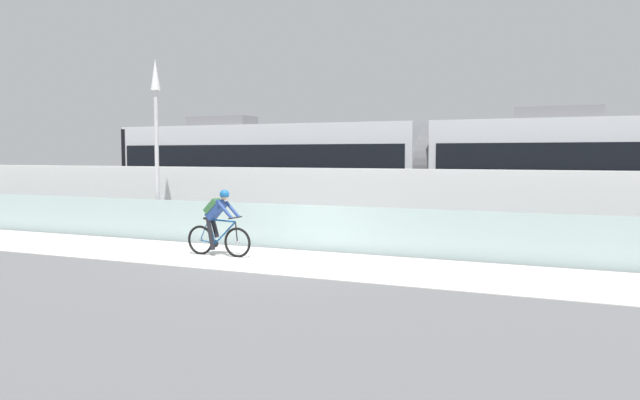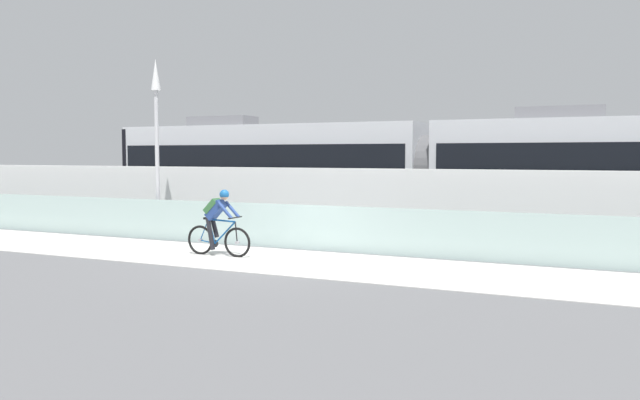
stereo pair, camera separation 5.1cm
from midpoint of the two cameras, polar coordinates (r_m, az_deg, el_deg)
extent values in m
plane|color=slate|center=(14.84, -4.41, -5.39)|extent=(200.00, 200.00, 0.00)
cube|color=silver|center=(14.84, -4.41, -5.36)|extent=(32.00, 3.20, 0.01)
cube|color=#ADC6C1|center=(16.39, -1.30, -2.44)|extent=(32.00, 0.05, 1.15)
cube|color=white|center=(17.98, 1.18, -0.41)|extent=(32.00, 0.36, 2.06)
cube|color=#595654|center=(20.37, 3.94, -2.79)|extent=(32.00, 0.08, 0.01)
cube|color=#595654|center=(21.71, 5.26, -2.37)|extent=(32.00, 0.08, 0.01)
cube|color=silver|center=(22.45, -4.39, 2.70)|extent=(11.00, 2.50, 3.10)
cube|color=black|center=(22.45, -4.39, 3.59)|extent=(10.56, 2.54, 1.04)
cube|color=#14724C|center=(22.53, -4.37, -0.79)|extent=(10.78, 2.53, 0.28)
cube|color=slate|center=(23.49, -8.68, 6.95)|extent=(2.40, 1.10, 0.36)
cube|color=#232326|center=(24.42, -11.62, -0.88)|extent=(1.40, 1.88, 0.20)
cylinder|color=black|center=(23.86, -12.63, -1.16)|extent=(0.60, 0.10, 0.60)
cylinder|color=black|center=(25.01, -10.66, -0.89)|extent=(0.60, 0.10, 0.60)
cube|color=#232326|center=(21.08, 4.06, -1.58)|extent=(1.40, 1.88, 0.20)
cylinder|color=black|center=(20.42, 3.35, -1.93)|extent=(0.60, 0.10, 0.60)
cylinder|color=black|center=(21.76, 4.71, -1.57)|extent=(0.60, 0.10, 0.60)
cube|color=black|center=(25.53, -15.18, 2.73)|extent=(0.16, 2.54, 2.94)
cube|color=silver|center=(19.69, 26.43, 2.09)|extent=(11.00, 2.50, 3.10)
cube|color=black|center=(19.68, 26.46, 3.11)|extent=(10.56, 2.54, 1.04)
cube|color=#14724C|center=(19.78, 26.30, -1.88)|extent=(10.78, 2.53, 0.28)
cube|color=slate|center=(19.75, 20.79, 7.28)|extent=(2.40, 1.10, 0.36)
cube|color=#232326|center=(19.98, 16.14, -2.05)|extent=(1.40, 1.88, 0.20)
cylinder|color=black|center=(19.28, 15.83, -2.44)|extent=(0.60, 0.10, 0.60)
cylinder|color=black|center=(20.69, 16.43, -2.01)|extent=(0.60, 0.10, 0.60)
cylinder|color=#59595B|center=(20.32, 9.99, 2.50)|extent=(0.60, 2.30, 2.30)
torus|color=black|center=(15.23, -7.33, -3.80)|extent=(0.72, 0.06, 0.72)
cylinder|color=#99999E|center=(15.23, -7.33, -3.80)|extent=(0.07, 0.10, 0.07)
torus|color=black|center=(15.80, -10.58, -3.55)|extent=(0.72, 0.06, 0.72)
cylinder|color=#99999E|center=(15.80, -10.58, -3.55)|extent=(0.07, 0.10, 0.07)
cylinder|color=#144C8C|center=(15.38, -8.41, -2.92)|extent=(0.60, 0.04, 0.58)
cylinder|color=#144C8C|center=(15.58, -9.58, -2.79)|extent=(0.22, 0.04, 0.59)
cylinder|color=#144C8C|center=(15.39, -8.70, -1.83)|extent=(0.76, 0.04, 0.07)
cylinder|color=#144C8C|center=(15.68, -9.94, -3.70)|extent=(0.43, 0.03, 0.09)
cylinder|color=#144C8C|center=(15.70, -10.23, -2.63)|extent=(0.27, 0.02, 0.53)
cylinder|color=black|center=(15.21, -7.42, -2.88)|extent=(0.08, 0.03, 0.49)
cube|color=black|center=(15.60, -9.87, -1.64)|extent=(0.24, 0.10, 0.05)
cylinder|color=black|center=(15.18, -7.51, -1.58)|extent=(0.03, 0.58, 0.03)
cylinder|color=#262628|center=(15.57, -9.29, -3.87)|extent=(0.18, 0.02, 0.18)
cube|color=navy|center=(15.46, -9.20, -0.88)|extent=(0.50, 0.28, 0.51)
cube|color=#336638|center=(15.50, -9.49, -0.53)|extent=(0.38, 0.30, 0.38)
sphere|color=tan|center=(15.30, -8.47, 0.37)|extent=(0.20, 0.20, 0.20)
sphere|color=#195999|center=(15.30, -8.47, 0.50)|extent=(0.23, 0.23, 0.23)
cylinder|color=navy|center=(15.13, -8.41, -0.94)|extent=(0.41, 0.08, 0.41)
cylinder|color=navy|center=(15.40, -7.77, -0.85)|extent=(0.41, 0.08, 0.41)
cylinder|color=black|center=(15.50, -9.70, -2.99)|extent=(0.25, 0.11, 0.79)
cylinder|color=black|center=(15.63, -9.34, -2.41)|extent=(0.25, 0.11, 0.52)
cylinder|color=gray|center=(19.32, -14.19, -2.99)|extent=(0.24, 0.24, 0.20)
cylinder|color=silver|center=(19.18, -14.30, 3.25)|extent=(0.12, 0.12, 4.20)
cone|color=white|center=(19.32, -14.43, 10.83)|extent=(0.28, 0.28, 0.90)
camera|label=1|loc=(0.03, -89.91, 0.01)|focal=35.72mm
camera|label=2|loc=(0.03, 90.09, -0.01)|focal=35.72mm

